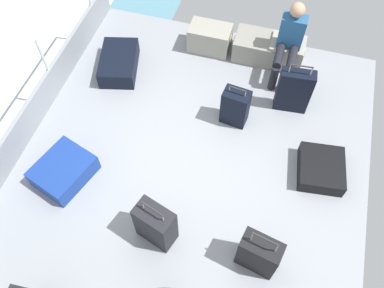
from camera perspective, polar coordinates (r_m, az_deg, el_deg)
name	(u,v)px	position (r m, az deg, el deg)	size (l,w,h in m)	color
ground_plane	(189,170)	(5.08, -0.46, -3.75)	(4.40, 5.20, 0.06)	gray
gunwale_port	(29,120)	(5.60, -22.32, 3.23)	(0.06, 5.20, 0.45)	gray
railing_port	(12,92)	(5.20, -24.29, 6.79)	(0.04, 4.20, 1.02)	silver
cargo_crate_0	(210,38)	(6.24, 2.57, 14.87)	(0.66, 0.38, 0.41)	gray
cargo_crate_1	(255,47)	(6.21, 9.04, 13.60)	(0.65, 0.48, 0.36)	gray
cargo_crate_2	(286,53)	(6.17, 13.29, 12.62)	(0.53, 0.42, 0.40)	#9E9989
passenger_seated	(289,41)	(5.78, 13.76, 14.06)	(0.34, 0.66, 1.10)	#26598C
suitcase_0	(321,169)	(5.18, 17.96, -3.40)	(0.61, 0.67, 0.20)	black
suitcase_2	(294,91)	(5.51, 14.36, 7.40)	(0.46, 0.22, 0.82)	black
suitcase_3	(259,254)	(4.38, 9.54, -15.22)	(0.47, 0.31, 0.75)	black
suitcase_4	(64,171)	(5.14, -17.87, -3.65)	(0.75, 0.82, 0.25)	navy
suitcase_5	(156,225)	(4.42, -5.22, -11.41)	(0.48, 0.36, 0.74)	black
suitcase_6	(235,107)	(5.27, 6.19, 5.28)	(0.37, 0.26, 0.65)	black
suitcase_7	(119,63)	(6.07, -10.40, 11.34)	(0.69, 0.90, 0.26)	black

